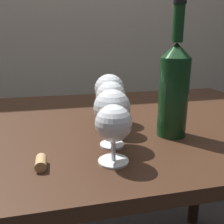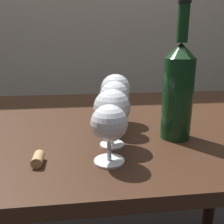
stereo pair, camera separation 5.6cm
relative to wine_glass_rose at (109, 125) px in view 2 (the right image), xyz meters
name	(u,v)px [view 2 (the right image)]	position (x,y,z in m)	size (l,w,h in m)	color
dining_table	(102,150)	(0.01, 0.27, -0.18)	(1.31, 0.79, 0.75)	#382114
wine_glass_rose	(109,125)	(0.00, 0.00, 0.00)	(0.07, 0.07, 0.12)	white
wine_glass_white	(112,108)	(0.02, 0.08, 0.01)	(0.08, 0.08, 0.14)	white
wine_glass_pinot	(114,98)	(0.03, 0.17, 0.01)	(0.08, 0.08, 0.14)	white
wine_glass_chardonnay	(116,90)	(0.05, 0.25, 0.02)	(0.09, 0.09, 0.15)	white
wine_bottle	(178,89)	(0.18, 0.11, 0.05)	(0.07, 0.07, 0.33)	#143819
cork	(38,159)	(-0.14, 0.01, -0.07)	(0.02, 0.02, 0.04)	tan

